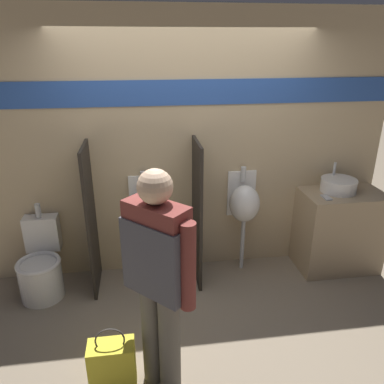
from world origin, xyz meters
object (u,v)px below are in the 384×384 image
at_px(toilet, 41,268).
at_px(person_in_vest, 158,271).
at_px(urinal_near_counter, 145,209).
at_px(cell_phone, 326,197).
at_px(shopping_bag, 113,366).
at_px(urinal_far, 244,204).
at_px(sink_basin, 339,185).

relative_size(toilet, person_in_vest, 0.53).
distance_m(urinal_near_counter, person_in_vest, 1.44).
height_order(cell_phone, urinal_near_counter, urinal_near_counter).
distance_m(urinal_near_counter, shopping_bag, 1.56).
height_order(person_in_vest, shopping_bag, person_in_vest).
distance_m(urinal_far, person_in_vest, 1.74).
distance_m(person_in_vest, shopping_bag, 0.85).
distance_m(toilet, person_in_vest, 1.81).
bearing_deg(urinal_far, cell_phone, -15.60).
bearing_deg(cell_phone, urinal_near_counter, 173.13).
bearing_deg(urinal_near_counter, person_in_vest, -87.45).
bearing_deg(cell_phone, urinal_far, 164.40).
xyz_separation_m(urinal_near_counter, urinal_far, (1.05, 0.00, 0.00)).
distance_m(sink_basin, shopping_bag, 2.81).
xyz_separation_m(sink_basin, toilet, (-3.10, -0.11, -0.67)).
bearing_deg(urinal_near_counter, cell_phone, -6.87).
bearing_deg(person_in_vest, toilet, -3.79).
relative_size(sink_basin, cell_phone, 2.65).
height_order(sink_basin, urinal_near_counter, sink_basin).
height_order(urinal_near_counter, urinal_far, same).
distance_m(sink_basin, toilet, 3.17).
bearing_deg(toilet, urinal_far, 4.72).
xyz_separation_m(cell_phone, shopping_bag, (-2.14, -1.20, -0.69)).
bearing_deg(urinal_near_counter, toilet, -170.62).
xyz_separation_m(urinal_near_counter, person_in_vest, (0.06, -1.42, 0.19)).
bearing_deg(sink_basin, shopping_bag, -149.85).
relative_size(urinal_far, toilet, 1.30).
height_order(sink_basin, person_in_vest, person_in_vest).
bearing_deg(urinal_near_counter, sink_basin, -1.76).
relative_size(cell_phone, toilet, 0.16).
distance_m(sink_basin, cell_phone, 0.27).
height_order(toilet, person_in_vest, person_in_vest).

